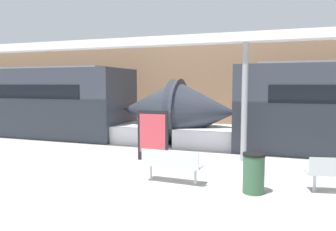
% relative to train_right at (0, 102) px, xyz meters
% --- Properties ---
extents(ground_plane, '(60.00, 60.00, 0.00)m').
position_rel_train_right_xyz_m(ground_plane, '(10.41, -6.30, -1.52)').
color(ground_plane, '#B2AFA8').
extents(station_wall, '(56.00, 0.20, 5.00)m').
position_rel_train_right_xyz_m(station_wall, '(10.41, 4.09, 0.98)').
color(station_wall, '#937051').
rests_on(station_wall, ground_plane).
extents(train_right, '(18.96, 2.93, 3.20)m').
position_rel_train_right_xyz_m(train_right, '(0.00, 0.00, 0.00)').
color(train_right, '#2D333D').
rests_on(train_right, ground_plane).
extents(bench_near, '(1.49, 0.51, 0.83)m').
position_rel_train_right_xyz_m(bench_near, '(10.99, -5.40, -1.02)').
color(bench_near, '#ADB2B7').
rests_on(bench_near, ground_plane).
extents(trash_bin, '(0.49, 0.49, 0.90)m').
position_rel_train_right_xyz_m(trash_bin, '(12.94, -5.48, -1.07)').
color(trash_bin, '#2D5138').
rests_on(trash_bin, ground_plane).
extents(poster_board, '(1.01, 0.07, 1.60)m').
position_rel_train_right_xyz_m(poster_board, '(9.68, -3.36, -0.71)').
color(poster_board, black).
rests_on(poster_board, ground_plane).
extents(support_column_near, '(0.19, 0.19, 3.69)m').
position_rel_train_right_xyz_m(support_column_near, '(12.38, -2.43, 0.32)').
color(support_column_near, gray).
rests_on(support_column_near, ground_plane).
extents(canopy_beam, '(28.00, 0.60, 0.28)m').
position_rel_train_right_xyz_m(canopy_beam, '(12.38, -2.43, 2.31)').
color(canopy_beam, silver).
rests_on(canopy_beam, support_column_near).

